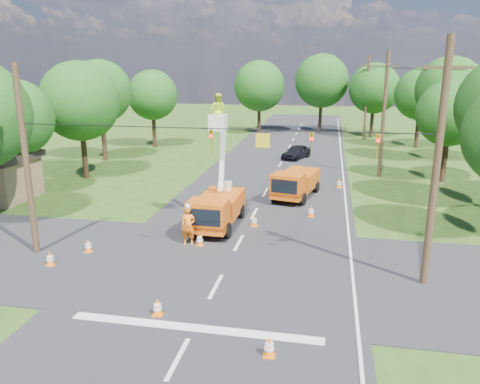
% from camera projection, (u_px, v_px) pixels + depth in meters
% --- Properties ---
extents(ground, '(140.00, 140.00, 0.00)m').
position_uv_depth(ground, '(274.00, 177.00, 38.26)').
color(ground, '#2A4414').
rests_on(ground, ground).
extents(road_main, '(12.00, 100.00, 0.06)m').
position_uv_depth(road_main, '(274.00, 177.00, 38.26)').
color(road_main, black).
rests_on(road_main, ground).
extents(road_cross, '(56.00, 10.00, 0.07)m').
position_uv_depth(road_cross, '(226.00, 268.00, 21.20)').
color(road_cross, black).
rests_on(road_cross, ground).
extents(stop_bar, '(9.00, 0.45, 0.02)m').
position_uv_depth(stop_bar, '(194.00, 329.00, 16.28)').
color(stop_bar, silver).
rests_on(stop_bar, ground).
extents(edge_line, '(0.12, 90.00, 0.02)m').
position_uv_depth(edge_line, '(343.00, 180.00, 37.24)').
color(edge_line, silver).
rests_on(edge_line, ground).
extents(bucket_truck, '(2.33, 5.61, 7.44)m').
position_uv_depth(bucket_truck, '(217.00, 199.00, 26.04)').
color(bucket_truck, '#CB480E').
rests_on(bucket_truck, ground).
extents(second_truck, '(3.16, 5.79, 2.06)m').
position_uv_depth(second_truck, '(295.00, 183.00, 32.00)').
color(second_truck, '#CB480E').
rests_on(second_truck, ground).
extents(ground_worker, '(0.81, 0.59, 2.03)m').
position_uv_depth(ground_worker, '(188.00, 226.00, 23.63)').
color(ground_worker, '#F95215').
rests_on(ground_worker, ground).
extents(distant_car, '(3.06, 4.25, 1.35)m').
position_uv_depth(distant_car, '(296.00, 152.00, 45.52)').
color(distant_car, black).
rests_on(distant_car, ground).
extents(traffic_cone_0, '(0.38, 0.38, 0.71)m').
position_uv_depth(traffic_cone_0, '(157.00, 307.00, 17.05)').
color(traffic_cone_0, orange).
rests_on(traffic_cone_0, ground).
extents(traffic_cone_1, '(0.38, 0.38, 0.71)m').
position_uv_depth(traffic_cone_1, '(269.00, 346.00, 14.66)').
color(traffic_cone_1, orange).
rests_on(traffic_cone_1, ground).
extents(traffic_cone_2, '(0.38, 0.38, 0.71)m').
position_uv_depth(traffic_cone_2, '(254.00, 220.00, 26.49)').
color(traffic_cone_2, orange).
rests_on(traffic_cone_2, ground).
extents(traffic_cone_3, '(0.38, 0.38, 0.71)m').
position_uv_depth(traffic_cone_3, '(311.00, 211.00, 28.17)').
color(traffic_cone_3, orange).
rests_on(traffic_cone_3, ground).
extents(traffic_cone_4, '(0.38, 0.38, 0.71)m').
position_uv_depth(traffic_cone_4, '(88.00, 245.00, 22.85)').
color(traffic_cone_4, orange).
rests_on(traffic_cone_4, ground).
extents(traffic_cone_5, '(0.38, 0.38, 0.71)m').
position_uv_depth(traffic_cone_5, '(50.00, 258.00, 21.31)').
color(traffic_cone_5, orange).
rests_on(traffic_cone_5, ground).
extents(traffic_cone_7, '(0.38, 0.38, 0.71)m').
position_uv_depth(traffic_cone_7, '(339.00, 183.00, 34.85)').
color(traffic_cone_7, orange).
rests_on(traffic_cone_7, ground).
extents(traffic_cone_8, '(0.38, 0.38, 0.71)m').
position_uv_depth(traffic_cone_8, '(200.00, 239.00, 23.66)').
color(traffic_cone_8, orange).
rests_on(traffic_cone_8, ground).
extents(pole_right_near, '(1.80, 0.30, 10.00)m').
position_uv_depth(pole_right_near, '(437.00, 165.00, 18.32)').
color(pole_right_near, '#4C3823').
rests_on(pole_right_near, ground).
extents(pole_right_mid, '(1.80, 0.30, 10.00)m').
position_uv_depth(pole_right_mid, '(384.00, 114.00, 37.27)').
color(pole_right_mid, '#4C3823').
rests_on(pole_right_mid, ground).
extents(pole_right_far, '(1.80, 0.30, 10.00)m').
position_uv_depth(pole_right_far, '(367.00, 97.00, 56.21)').
color(pole_right_far, '#4C3823').
rests_on(pole_right_far, ground).
extents(pole_left, '(0.30, 0.30, 9.00)m').
position_uv_depth(pole_left, '(26.00, 162.00, 21.74)').
color(pole_left, '#4C3823').
rests_on(pole_left, ground).
extents(signal_span, '(18.00, 0.29, 1.07)m').
position_uv_depth(signal_span, '(278.00, 140.00, 19.24)').
color(signal_span, black).
rests_on(signal_span, ground).
extents(tree_left_c, '(5.20, 5.20, 8.06)m').
position_uv_depth(tree_left_c, '(14.00, 118.00, 31.29)').
color(tree_left_c, '#382616').
rests_on(tree_left_c, ground).
extents(tree_left_d, '(6.20, 6.20, 9.24)m').
position_uv_depth(tree_left_d, '(80.00, 101.00, 36.52)').
color(tree_left_d, '#382616').
rests_on(tree_left_d, ground).
extents(tree_left_e, '(5.80, 5.80, 9.41)m').
position_uv_depth(tree_left_e, '(100.00, 91.00, 43.38)').
color(tree_left_e, '#382616').
rests_on(tree_left_e, ground).
extents(tree_left_f, '(5.40, 5.40, 8.40)m').
position_uv_depth(tree_left_f, '(153.00, 95.00, 50.81)').
color(tree_left_f, '#382616').
rests_on(tree_left_f, ground).
extents(tree_right_c, '(5.00, 5.00, 7.83)m').
position_uv_depth(tree_right_c, '(450.00, 114.00, 35.41)').
color(tree_right_c, '#382616').
rests_on(tree_right_c, ground).
extents(tree_right_d, '(6.00, 6.00, 9.70)m').
position_uv_depth(tree_right_d, '(449.00, 90.00, 42.34)').
color(tree_right_d, '#382616').
rests_on(tree_right_d, ground).
extents(tree_right_e, '(5.60, 5.60, 8.63)m').
position_uv_depth(tree_right_e, '(421.00, 94.00, 50.33)').
color(tree_right_e, '#382616').
rests_on(tree_right_e, ground).
extents(tree_far_a, '(6.60, 6.60, 9.50)m').
position_uv_depth(tree_far_a, '(259.00, 86.00, 61.22)').
color(tree_far_a, '#382616').
rests_on(tree_far_a, ground).
extents(tree_far_b, '(7.00, 7.00, 10.32)m').
position_uv_depth(tree_far_b, '(322.00, 81.00, 61.50)').
color(tree_far_b, '#382616').
rests_on(tree_far_b, ground).
extents(tree_far_c, '(6.20, 6.20, 9.18)m').
position_uv_depth(tree_far_c, '(374.00, 88.00, 57.68)').
color(tree_far_c, '#382616').
rests_on(tree_far_c, ground).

